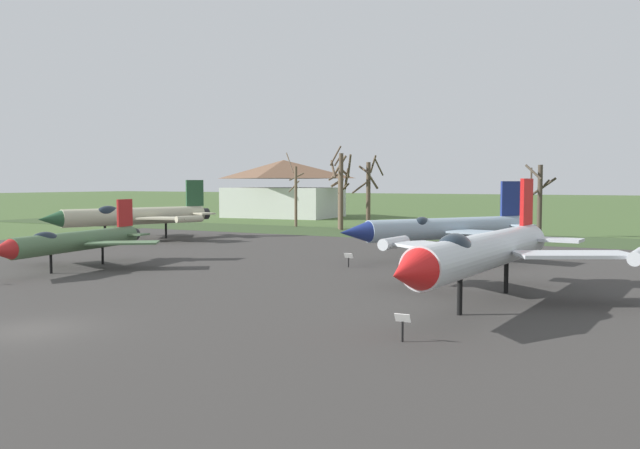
% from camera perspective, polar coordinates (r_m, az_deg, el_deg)
% --- Properties ---
extents(ground_plane, '(600.00, 600.00, 0.00)m').
position_cam_1_polar(ground_plane, '(27.13, -23.81, -8.47)').
color(ground_plane, '#425B2D').
extents(asphalt_apron, '(71.90, 54.01, 0.05)m').
position_cam_1_polar(asphalt_apron, '(38.95, -4.47, -4.52)').
color(asphalt_apron, '#383533').
rests_on(asphalt_apron, ground).
extents(grass_verge_strip, '(131.90, 12.00, 0.06)m').
position_cam_1_polar(grass_verge_strip, '(68.81, 10.79, -1.02)').
color(grass_verge_strip, '#344826').
rests_on(grass_verge_strip, ground).
extents(jet_fighter_front_left, '(11.44, 14.59, 5.66)m').
position_cam_1_polar(jet_fighter_front_left, '(48.32, 10.58, -0.30)').
color(jet_fighter_front_left, '#8EA3B2').
rests_on(jet_fighter_front_left, ground).
extents(info_placard_front_left, '(0.59, 0.23, 0.97)m').
position_cam_1_polar(info_placard_front_left, '(42.91, 2.49, -2.96)').
color(info_placard_front_left, black).
rests_on(info_placard_front_left, ground).
extents(jet_fighter_front_right, '(10.27, 13.20, 4.38)m').
position_cam_1_polar(jet_fighter_front_right, '(44.53, -20.54, -1.34)').
color(jet_fighter_front_right, '#4C6B47').
rests_on(jet_fighter_front_right, ground).
extents(jet_fighter_rear_center, '(12.76, 17.68, 5.77)m').
position_cam_1_polar(jet_fighter_rear_center, '(30.56, 13.94, -2.24)').
color(jet_fighter_rear_center, silver).
rests_on(jet_fighter_rear_center, ground).
extents(info_placard_rear_center, '(0.56, 0.20, 1.04)m').
position_cam_1_polar(info_placard_rear_center, '(23.16, 7.16, -8.59)').
color(info_placard_rear_center, black).
rests_on(info_placard_rear_center, ground).
extents(jet_fighter_rear_left, '(12.40, 16.43, 5.82)m').
position_cam_1_polar(jet_fighter_rear_left, '(65.44, -15.82, 0.75)').
color(jet_fighter_rear_left, '#B7B293').
rests_on(jet_fighter_rear_left, ground).
extents(info_placard_rear_left, '(0.64, 0.33, 1.03)m').
position_cam_1_polar(info_placard_rear_left, '(61.88, -23.03, -1.18)').
color(info_placard_rear_left, black).
rests_on(info_placard_rear_left, ground).
extents(bare_tree_far_left, '(1.82, 2.59, 9.29)m').
position_cam_1_polar(bare_tree_far_left, '(82.45, -2.13, 2.70)').
color(bare_tree_far_left, brown).
rests_on(bare_tree_far_left, ground).
extents(bare_tree_left_of_center, '(2.77, 2.61, 8.84)m').
position_cam_1_polar(bare_tree_left_of_center, '(78.27, 1.79, 2.79)').
color(bare_tree_left_of_center, brown).
rests_on(bare_tree_left_of_center, ground).
extents(bare_tree_center, '(2.98, 2.97, 9.88)m').
position_cam_1_polar(bare_tree_center, '(76.44, 1.83, 3.31)').
color(bare_tree_center, brown).
rests_on(bare_tree_center, ground).
extents(bare_tree_right_of_center, '(3.25, 3.11, 8.77)m').
position_cam_1_polar(bare_tree_right_of_center, '(77.70, 4.23, 2.91)').
color(bare_tree_right_of_center, brown).
rests_on(bare_tree_right_of_center, ground).
extents(bare_tree_far_right, '(2.91, 2.98, 7.40)m').
position_cam_1_polar(bare_tree_far_right, '(70.26, 18.46, 2.29)').
color(bare_tree_far_right, '#42382D').
rests_on(bare_tree_far_right, ground).
extents(visitor_building, '(18.66, 14.18, 9.19)m').
position_cam_1_polar(visitor_building, '(106.27, -3.16, 3.10)').
color(visitor_building, beige).
rests_on(visitor_building, ground).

